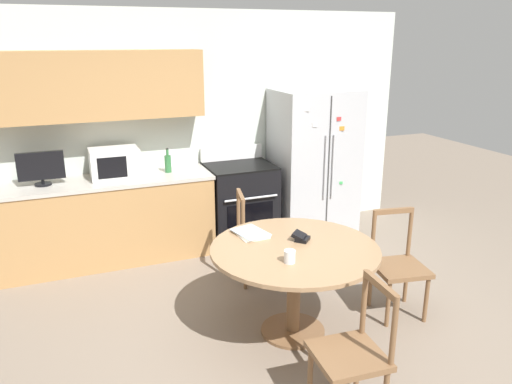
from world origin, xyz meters
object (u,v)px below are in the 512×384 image
(refrigerator, at_px, (313,163))
(wallet, at_px, (301,237))
(microwave, at_px, (115,163))
(candle_glass, at_px, (290,257))
(counter_bottle, at_px, (168,163))
(dining_chair_right, at_px, (398,266))
(countertop_tv, at_px, (41,167))
(oven_range, at_px, (240,203))
(dining_chair_far, at_px, (257,239))
(dining_chair_near, at_px, (353,354))

(refrigerator, xyz_separation_m, wallet, (-1.09, -1.82, -0.09))
(microwave, height_order, candle_glass, microwave)
(microwave, height_order, counter_bottle, microwave)
(dining_chair_right, height_order, wallet, dining_chair_right)
(countertop_tv, distance_m, candle_glass, 2.78)
(oven_range, bearing_deg, candle_glass, -100.94)
(microwave, distance_m, wallet, 2.28)
(microwave, distance_m, counter_bottle, 0.56)
(dining_chair_right, bearing_deg, microwave, -35.33)
(counter_bottle, xyz_separation_m, dining_chair_right, (1.50, -2.08, -0.57))
(refrigerator, relative_size, candle_glass, 18.53)
(oven_range, bearing_deg, wallet, -95.03)
(microwave, bearing_deg, refrigerator, -2.49)
(oven_range, height_order, microwave, microwave)
(countertop_tv, xyz_separation_m, dining_chair_far, (1.87, -1.03, -0.65))
(dining_chair_far, bearing_deg, dining_chair_right, 53.85)
(wallet, bearing_deg, refrigerator, 59.16)
(oven_range, height_order, dining_chair_right, oven_range)
(refrigerator, xyz_separation_m, oven_range, (-0.92, 0.04, -0.40))
(dining_chair_far, distance_m, wallet, 0.92)
(microwave, xyz_separation_m, wallet, (1.20, -1.92, -0.28))
(countertop_tv, distance_m, dining_chair_near, 3.49)
(wallet, bearing_deg, candle_glass, -127.78)
(wallet, bearing_deg, dining_chair_near, -99.16)
(countertop_tv, relative_size, wallet, 2.51)
(dining_chair_right, xyz_separation_m, dining_chair_far, (-0.89, 1.01, 0.00))
(oven_range, height_order, dining_chair_far, oven_range)
(countertop_tv, height_order, wallet, countertop_tv)
(oven_range, bearing_deg, microwave, 177.40)
(oven_range, distance_m, countertop_tv, 2.15)
(counter_bottle, relative_size, wallet, 1.52)
(microwave, bearing_deg, dining_chair_far, -42.23)
(candle_glass, bearing_deg, microwave, 112.55)
(counter_bottle, bearing_deg, wallet, -71.58)
(countertop_tv, distance_m, counter_bottle, 1.26)
(dining_chair_far, bearing_deg, microwave, -119.64)
(refrigerator, bearing_deg, countertop_tv, 178.60)
(dining_chair_right, relative_size, candle_glass, 9.67)
(oven_range, relative_size, counter_bottle, 4.07)
(microwave, relative_size, candle_glass, 5.29)
(counter_bottle, relative_size, dining_chair_right, 0.29)
(dining_chair_near, height_order, candle_glass, dining_chair_near)
(dining_chair_near, bearing_deg, dining_chair_right, -44.41)
(countertop_tv, bearing_deg, dining_chair_far, -28.90)
(counter_bottle, bearing_deg, dining_chair_near, -81.10)
(countertop_tv, bearing_deg, dining_chair_near, -59.70)
(dining_chair_near, height_order, wallet, dining_chair_near)
(dining_chair_near, distance_m, candle_glass, 0.82)
(wallet, bearing_deg, dining_chair_right, -10.16)
(dining_chair_far, distance_m, candle_glass, 1.27)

